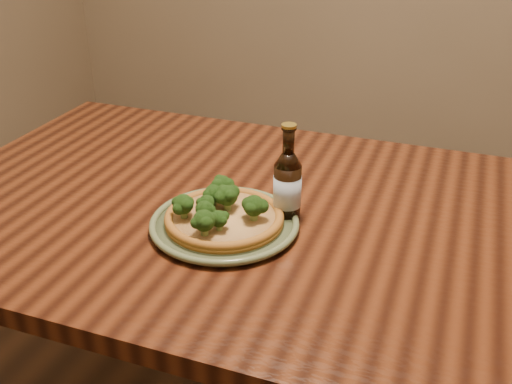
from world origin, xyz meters
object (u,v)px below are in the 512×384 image
(plate, at_px, (224,224))
(beer_bottle, at_px, (287,185))
(table, at_px, (292,252))
(pizza, at_px, (223,215))

(plate, xyz_separation_m, beer_bottle, (0.10, 0.08, 0.06))
(table, height_order, beer_bottle, beer_bottle)
(pizza, bearing_deg, plate, 24.84)
(pizza, height_order, beer_bottle, beer_bottle)
(plate, height_order, beer_bottle, beer_bottle)
(plate, bearing_deg, table, 42.36)
(pizza, bearing_deg, beer_bottle, 37.15)
(table, xyz_separation_m, pizza, (-0.11, -0.10, 0.12))
(plate, bearing_deg, pizza, -155.16)
(table, bearing_deg, plate, -137.64)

